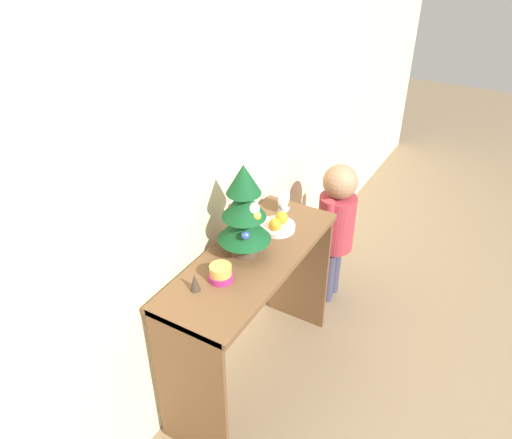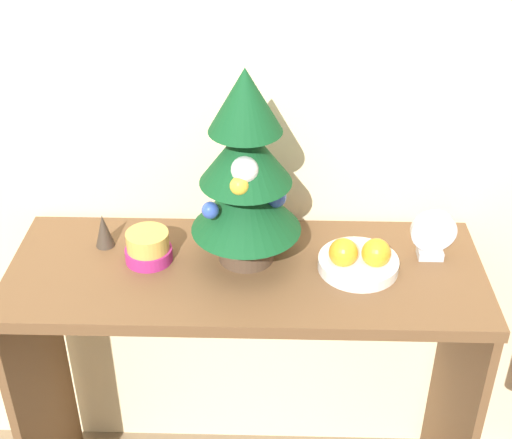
% 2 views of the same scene
% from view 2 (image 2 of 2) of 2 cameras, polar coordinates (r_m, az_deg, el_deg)
% --- Properties ---
extents(back_wall, '(7.00, 0.05, 2.50)m').
position_cam_2_polar(back_wall, '(1.64, -0.59, 13.67)').
color(back_wall, beige).
rests_on(back_wall, ground_plane).
extents(console_table, '(1.08, 0.41, 0.82)m').
position_cam_2_polar(console_table, '(1.75, -0.77, -9.30)').
color(console_table, brown).
rests_on(console_table, ground_plane).
extents(mini_tree, '(0.25, 0.25, 0.46)m').
position_cam_2_polar(mini_tree, '(1.53, -0.87, 3.84)').
color(mini_tree, '#4C3828').
rests_on(mini_tree, console_table).
extents(fruit_bowl, '(0.18, 0.18, 0.08)m').
position_cam_2_polar(fruit_bowl, '(1.62, 8.22, -3.19)').
color(fruit_bowl, silver).
rests_on(fruit_bowl, console_table).
extents(singing_bowl, '(0.11, 0.11, 0.07)m').
position_cam_2_polar(singing_bowl, '(1.64, -8.62, -2.20)').
color(singing_bowl, '#9E2366').
rests_on(singing_bowl, console_table).
extents(desk_clock, '(0.10, 0.04, 0.12)m').
position_cam_2_polar(desk_clock, '(1.67, 13.98, -1.22)').
color(desk_clock, '#B2B2B7').
rests_on(desk_clock, console_table).
extents(figurine, '(0.04, 0.04, 0.08)m').
position_cam_2_polar(figurine, '(1.71, -12.08, -0.86)').
color(figurine, '#382D23').
rests_on(figurine, console_table).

